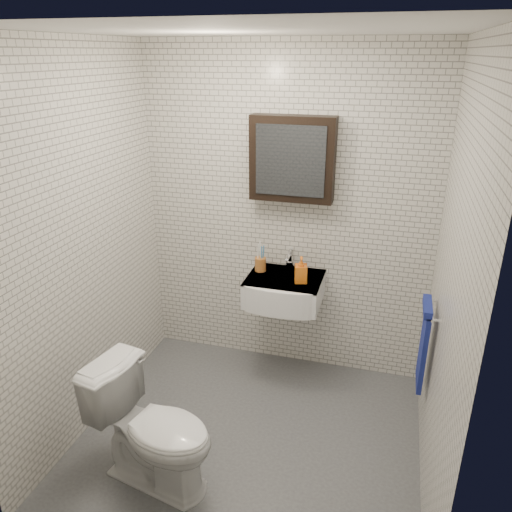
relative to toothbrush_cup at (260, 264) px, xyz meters
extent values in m
cube|color=#494A50|center=(0.16, -0.84, -0.90)|extent=(2.20, 2.00, 0.01)
cube|color=silver|center=(0.16, 0.16, 0.34)|extent=(2.20, 0.02, 2.50)
cube|color=silver|center=(0.16, -1.84, 0.34)|extent=(2.20, 0.02, 2.50)
cube|color=silver|center=(-0.94, -0.84, 0.34)|extent=(0.02, 2.00, 2.50)
cube|color=silver|center=(1.26, -0.84, 0.34)|extent=(0.02, 2.00, 2.50)
cube|color=white|center=(0.16, -0.84, 1.59)|extent=(2.20, 2.00, 0.02)
cube|color=white|center=(0.21, -0.07, -0.16)|extent=(0.55, 0.45, 0.20)
cylinder|color=silver|center=(0.21, -0.05, -0.07)|extent=(0.31, 0.31, 0.02)
cylinder|color=silver|center=(0.21, -0.05, -0.06)|extent=(0.04, 0.04, 0.01)
cube|color=white|center=(0.21, -0.07, -0.06)|extent=(0.55, 0.45, 0.01)
cylinder|color=silver|center=(0.21, 0.10, -0.03)|extent=(0.06, 0.06, 0.06)
cylinder|color=silver|center=(0.21, 0.10, 0.03)|extent=(0.03, 0.03, 0.08)
cylinder|color=silver|center=(0.21, 0.04, 0.06)|extent=(0.02, 0.12, 0.02)
cube|color=silver|center=(0.21, 0.13, 0.09)|extent=(0.02, 0.09, 0.01)
cube|color=black|center=(0.21, 0.09, 0.79)|extent=(0.60, 0.14, 0.60)
cube|color=#3F444C|center=(0.21, 0.01, 0.79)|extent=(0.49, 0.01, 0.49)
cylinder|color=silver|center=(1.22, -0.49, 0.04)|extent=(0.02, 0.30, 0.02)
cylinder|color=silver|center=(1.24, -0.36, 0.04)|extent=(0.04, 0.02, 0.02)
cylinder|color=silver|center=(1.24, -0.62, 0.04)|extent=(0.04, 0.02, 0.02)
cube|color=navy|center=(1.20, -0.49, -0.23)|extent=(0.03, 0.26, 0.54)
cube|color=navy|center=(1.19, -0.49, 0.06)|extent=(0.05, 0.26, 0.05)
cylinder|color=#A76229|center=(0.00, 0.00, -0.01)|extent=(0.10, 0.10, 0.11)
cylinder|color=white|center=(-0.02, -0.01, 0.06)|extent=(0.02, 0.03, 0.20)
cylinder|color=teal|center=(0.01, -0.01, 0.05)|extent=(0.02, 0.02, 0.18)
cylinder|color=white|center=(-0.01, 0.01, 0.07)|extent=(0.02, 0.04, 0.21)
cylinder|color=teal|center=(0.02, 0.01, 0.06)|extent=(0.03, 0.04, 0.19)
imported|color=orange|center=(0.33, -0.11, 0.04)|extent=(0.11, 0.11, 0.19)
imported|color=white|center=(-0.27, -1.32, -0.53)|extent=(0.81, 0.56, 0.76)
camera|label=1|loc=(0.93, -3.36, 1.49)|focal=35.00mm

